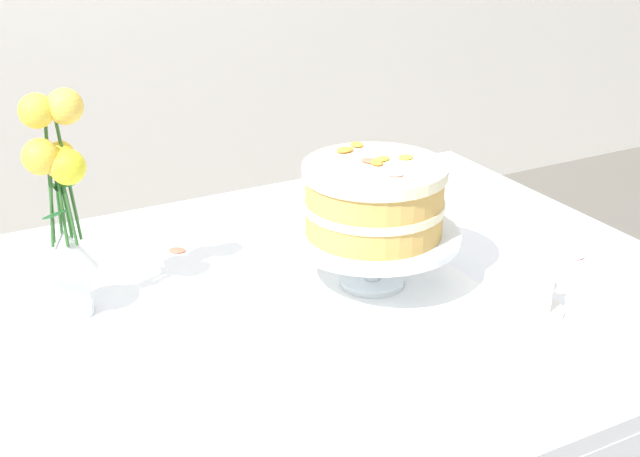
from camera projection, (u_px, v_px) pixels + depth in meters
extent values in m
cube|color=white|center=(285.00, 309.00, 1.41)|extent=(1.40, 1.00, 0.03)
cylinder|color=brown|center=(432.00, 315.00, 2.15)|extent=(0.06, 0.06, 0.71)
cube|color=white|center=(372.00, 284.00, 1.46)|extent=(0.33, 0.33, 0.00)
cylinder|color=silver|center=(372.00, 281.00, 1.46)|extent=(0.11, 0.11, 0.01)
cylinder|color=silver|center=(373.00, 258.00, 1.44)|extent=(0.03, 0.03, 0.07)
cylinder|color=silver|center=(373.00, 235.00, 1.42)|extent=(0.29, 0.29, 0.01)
cylinder|color=tan|center=(374.00, 220.00, 1.41)|extent=(0.23, 0.23, 0.04)
cylinder|color=beige|center=(374.00, 204.00, 1.40)|extent=(0.23, 0.23, 0.01)
cylinder|color=tan|center=(375.00, 188.00, 1.39)|extent=(0.23, 0.23, 0.04)
cylinder|color=beige|center=(375.00, 170.00, 1.38)|extent=(0.24, 0.24, 0.02)
ellipsoid|color=orange|center=(357.00, 145.00, 1.46)|extent=(0.02, 0.03, 0.01)
ellipsoid|color=yellow|center=(406.00, 157.00, 1.40)|extent=(0.03, 0.03, 0.00)
ellipsoid|color=yellow|center=(381.00, 159.00, 1.39)|extent=(0.03, 0.02, 0.01)
ellipsoid|color=orange|center=(376.00, 162.00, 1.37)|extent=(0.03, 0.03, 0.01)
ellipsoid|color=pink|center=(396.00, 175.00, 1.32)|extent=(0.03, 0.03, 0.00)
ellipsoid|color=#E56B51|center=(371.00, 161.00, 1.38)|extent=(0.04, 0.04, 0.01)
ellipsoid|color=orange|center=(345.00, 150.00, 1.43)|extent=(0.04, 0.03, 0.01)
cylinder|color=silver|center=(72.00, 291.00, 1.35)|extent=(0.06, 0.06, 0.08)
cone|color=silver|center=(66.00, 250.00, 1.33)|extent=(0.09, 0.09, 0.07)
cylinder|color=#2D6028|center=(68.00, 176.00, 1.28)|extent=(0.02, 0.01, 0.21)
sphere|color=#EDC247|center=(65.00, 106.00, 1.25)|extent=(0.05, 0.05, 0.05)
ellipsoid|color=#236B2D|center=(66.00, 159.00, 1.28)|extent=(0.04, 0.02, 0.02)
cylinder|color=#2D6028|center=(64.00, 198.00, 1.30)|extent=(0.01, 0.01, 0.14)
sphere|color=yellow|center=(61.00, 153.00, 1.28)|extent=(0.04, 0.04, 0.04)
ellipsoid|color=#236B2D|center=(70.00, 181.00, 1.29)|extent=(0.05, 0.04, 0.01)
cylinder|color=#2D6028|center=(58.00, 202.00, 1.31)|extent=(0.01, 0.03, 0.12)
sphere|color=yellow|center=(52.00, 163.00, 1.30)|extent=(0.04, 0.04, 0.04)
ellipsoid|color=#236B2D|center=(57.00, 189.00, 1.31)|extent=(0.02, 0.04, 0.02)
cylinder|color=#2D6028|center=(50.00, 179.00, 1.28)|extent=(0.02, 0.01, 0.21)
sphere|color=yellow|center=(36.00, 111.00, 1.24)|extent=(0.05, 0.05, 0.05)
cylinder|color=#2D6028|center=(51.00, 201.00, 1.28)|extent=(0.02, 0.01, 0.15)
sphere|color=yellow|center=(40.00, 157.00, 1.25)|extent=(0.05, 0.05, 0.05)
ellipsoid|color=#236B2D|center=(55.00, 215.00, 1.28)|extent=(0.05, 0.03, 0.02)
cylinder|color=#2D6028|center=(62.00, 205.00, 1.28)|extent=(0.01, 0.02, 0.13)
sphere|color=gold|center=(57.00, 165.00, 1.25)|extent=(0.04, 0.04, 0.04)
cylinder|color=#2D6028|center=(68.00, 206.00, 1.29)|extent=(0.01, 0.02, 0.13)
sphere|color=yellow|center=(68.00, 167.00, 1.26)|extent=(0.05, 0.05, 0.05)
cylinder|color=white|center=(528.00, 309.00, 1.38)|extent=(0.11, 0.11, 0.01)
cylinder|color=white|center=(530.00, 292.00, 1.36)|extent=(0.07, 0.07, 0.05)
torus|color=white|center=(552.00, 284.00, 1.38)|extent=(0.03, 0.01, 0.03)
ellipsoid|color=#E56B51|center=(177.00, 250.00, 1.58)|extent=(0.04, 0.04, 0.00)
ellipsoid|color=pink|center=(576.00, 256.00, 1.56)|extent=(0.04, 0.04, 0.01)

